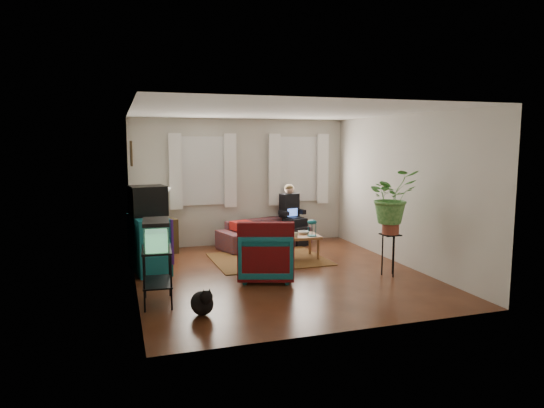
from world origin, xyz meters
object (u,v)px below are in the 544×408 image
object	(u,v)px
coffee_table	(290,247)
plant_stand	(390,255)
sofa	(265,229)
armchair	(266,252)
dresser	(149,244)
aquarium_stand	(157,276)
side_table	(163,236)

from	to	relation	value
coffee_table	plant_stand	world-z (taller)	plant_stand
sofa	armchair	bearing A→B (deg)	-122.38
dresser	coffee_table	world-z (taller)	dresser
coffee_table	plant_stand	size ratio (longest dim) A/B	1.55
coffee_table	armchair	bearing A→B (deg)	-124.18
sofa	coffee_table	world-z (taller)	sofa
dresser	aquarium_stand	world-z (taller)	dresser
aquarium_stand	coffee_table	world-z (taller)	aquarium_stand
plant_stand	sofa	bearing A→B (deg)	115.72
side_table	sofa	bearing A→B (deg)	-2.23
side_table	plant_stand	bearing A→B (deg)	-39.67
side_table	aquarium_stand	bearing A→B (deg)	-96.64
side_table	armchair	world-z (taller)	armchair
sofa	plant_stand	world-z (taller)	sofa
dresser	armchair	xyz separation A→B (m)	(1.71, -1.03, -0.04)
plant_stand	aquarium_stand	bearing A→B (deg)	-175.83
aquarium_stand	sofa	bearing A→B (deg)	54.96
sofa	plant_stand	distance (m)	2.95
aquarium_stand	coffee_table	size ratio (longest dim) A/B	0.71
dresser	aquarium_stand	xyz separation A→B (m)	(-0.01, -1.73, -0.09)
side_table	plant_stand	distance (m)	4.29
side_table	aquarium_stand	world-z (taller)	aquarium_stand
aquarium_stand	plant_stand	xyz separation A→B (m)	(3.65, 0.27, -0.03)
sofa	plant_stand	size ratio (longest dim) A/B	2.80
sofa	side_table	bearing A→B (deg)	161.81
sofa	dresser	distance (m)	2.65
side_table	dresser	world-z (taller)	dresser
side_table	plant_stand	size ratio (longest dim) A/B	0.98
armchair	coffee_table	world-z (taller)	armchair
sofa	coffee_table	xyz separation A→B (m)	(0.15, -1.14, -0.15)
sofa	dresser	size ratio (longest dim) A/B	1.86
dresser	coffee_table	xyz separation A→B (m)	(2.51, 0.06, -0.24)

